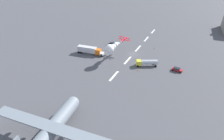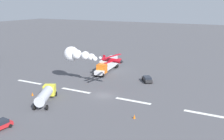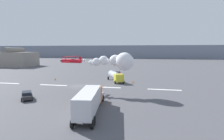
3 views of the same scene
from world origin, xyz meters
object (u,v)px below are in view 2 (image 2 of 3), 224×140
Objects in this scene: followme_car_yellow at (147,79)px; traffic_cone_near at (134,117)px; semi_truck_orange at (108,64)px; fuel_tanker_truck at (46,94)px; stunt_biplane_red at (76,55)px; traffic_cone_far at (32,94)px.

followme_car_yellow is 5.92× the size of traffic_cone_near.
semi_truck_orange reaches higher than fuel_tanker_truck.
semi_truck_orange is at bearing -97.89° from stunt_biplane_red.
followme_car_yellow reaches higher than traffic_cone_near.
traffic_cone_near is 1.00× the size of traffic_cone_far.
semi_truck_orange is 28.91m from fuel_tanker_truck.
traffic_cone_far is at bearing 80.75° from stunt_biplane_red.
fuel_tanker_truck reaches higher than traffic_cone_near.
traffic_cone_near is (-20.76, 27.59, -1.74)m from semi_truck_orange.
semi_truck_orange is 3.13× the size of followme_car_yellow.
semi_truck_orange is 15.49m from followme_car_yellow.
fuel_tanker_truck is (-3.29, 15.61, -5.39)m from stunt_biplane_red.
traffic_cone_far is (2.25, 13.79, -6.76)m from stunt_biplane_red.
traffic_cone_near is at bearing 147.63° from stunt_biplane_red.
fuel_tanker_truck is at bearing 3.80° from traffic_cone_near.
followme_car_yellow is (-14.58, 5.07, -1.30)m from semi_truck_orange.
fuel_tanker_truck is 27.20m from followme_car_yellow.
stunt_biplane_red is 15.53m from traffic_cone_far.
semi_truck_orange is 18.50× the size of traffic_cone_far.
traffic_cone_near is 24.86m from traffic_cone_far.
traffic_cone_near is (-6.19, 22.52, -0.44)m from followme_car_yellow.
traffic_cone_near and traffic_cone_far have the same top height.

